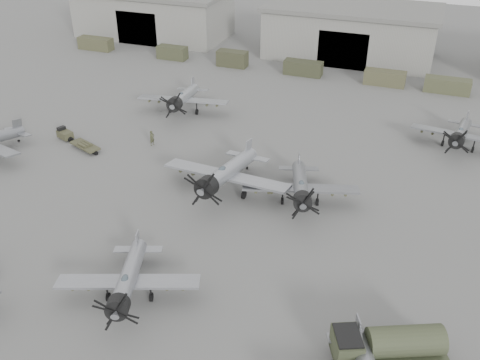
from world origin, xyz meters
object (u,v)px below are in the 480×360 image
(aircraft_mid_2, at_px, (301,187))
(aircraft_far_1, at_px, (460,134))
(aircraft_mid_1, at_px, (225,174))
(tug_trailer, at_px, (73,139))
(fuel_tanker, at_px, (388,344))
(aircraft_far_0, at_px, (183,98))
(aircraft_near_1, at_px, (127,281))
(ground_crew, at_px, (152,138))

(aircraft_mid_2, xyz_separation_m, aircraft_far_1, (14.47, 18.12, -0.04))
(aircraft_mid_1, relative_size, tug_trailer, 1.85)
(aircraft_far_1, bearing_deg, aircraft_mid_1, -131.63)
(fuel_tanker, height_order, tug_trailer, fuel_tanker)
(aircraft_mid_2, xyz_separation_m, fuel_tanker, (10.49, -16.81, -0.39))
(aircraft_far_0, height_order, fuel_tanker, aircraft_far_0)
(aircraft_near_1, relative_size, tug_trailer, 1.52)
(aircraft_far_1, height_order, tug_trailer, aircraft_far_1)
(fuel_tanker, relative_size, tug_trailer, 1.11)
(aircraft_far_1, height_order, ground_crew, aircraft_far_1)
(aircraft_mid_1, bearing_deg, fuel_tanker, -37.63)
(ground_crew, bearing_deg, tug_trailer, 128.13)
(aircraft_mid_2, xyz_separation_m, aircraft_far_0, (-20.57, 16.28, 0.14))
(aircraft_far_0, distance_m, tug_trailer, 15.46)
(tug_trailer, bearing_deg, aircraft_far_1, 39.35)
(aircraft_near_1, bearing_deg, fuel_tanker, -17.65)
(tug_trailer, distance_m, ground_crew, 9.79)
(aircraft_near_1, height_order, tug_trailer, aircraft_near_1)
(aircraft_near_1, height_order, aircraft_far_1, aircraft_far_1)
(aircraft_mid_1, bearing_deg, tug_trailer, 172.28)
(aircraft_mid_2, xyz_separation_m, ground_crew, (-20.02, 6.52, -1.16))
(fuel_tanker, xyz_separation_m, ground_crew, (-30.51, 23.33, -0.77))
(aircraft_near_1, xyz_separation_m, ground_crew, (-11.09, 24.28, -1.08))
(aircraft_mid_1, distance_m, ground_crew, 14.39)
(aircraft_far_0, distance_m, ground_crew, 9.86)
(fuel_tanker, height_order, ground_crew, fuel_tanker)
(fuel_tanker, xyz_separation_m, tug_trailer, (-39.88, 20.51, -1.16))
(aircraft_near_1, xyz_separation_m, aircraft_mid_2, (8.93, 17.76, 0.08))
(aircraft_far_0, distance_m, fuel_tanker, 45.39)
(aircraft_far_1, distance_m, tug_trailer, 46.19)
(aircraft_mid_1, bearing_deg, aircraft_far_0, 130.96)
(aircraft_near_1, bearing_deg, aircraft_far_0, 88.43)
(aircraft_mid_1, relative_size, aircraft_mid_2, 1.16)
(aircraft_far_0, xyz_separation_m, ground_crew, (0.55, -9.76, -1.30))
(tug_trailer, bearing_deg, aircraft_mid_2, 13.98)
(aircraft_near_1, distance_m, aircraft_mid_1, 17.07)
(aircraft_mid_2, height_order, aircraft_far_0, aircraft_far_0)
(aircraft_far_0, relative_size, ground_crew, 6.62)
(aircraft_near_1, xyz_separation_m, fuel_tanker, (19.42, 0.95, -0.31))
(aircraft_mid_1, height_order, aircraft_mid_2, aircraft_mid_1)
(aircraft_near_1, xyz_separation_m, aircraft_far_0, (-11.64, 34.04, 0.22))
(aircraft_near_1, relative_size, aircraft_mid_2, 0.95)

